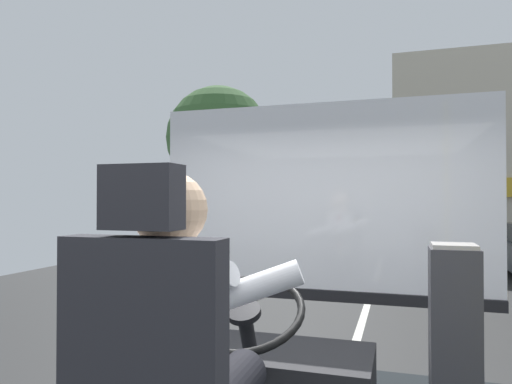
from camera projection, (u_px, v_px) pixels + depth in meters
ground at (373, 287)px, 10.26m from camera, size 18.00×44.00×0.06m
bus_driver at (179, 341)px, 1.47m from camera, size 0.75×0.62×0.85m
steering_console at (270, 382)px, 2.50m from camera, size 1.10×1.00×0.84m
fare_box at (455, 353)px, 2.13m from camera, size 0.22×0.22×1.01m
windshield_panel at (320, 223)px, 3.43m from camera, size 2.50×0.08×1.48m
street_tree at (219, 139)px, 12.61m from camera, size 2.85×2.85×5.03m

